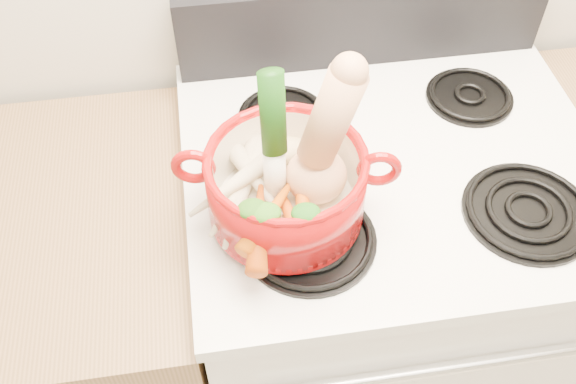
{
  "coord_description": "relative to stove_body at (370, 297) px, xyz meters",
  "views": [
    {
      "loc": [
        -0.32,
        0.63,
        1.81
      ],
      "look_at": [
        -0.22,
        1.28,
        1.04
      ],
      "focal_mm": 40.0,
      "sensor_mm": 36.0,
      "label": 1
    }
  ],
  "objects": [
    {
      "name": "stove_body",
      "position": [
        0.0,
        0.0,
        0.0
      ],
      "size": [
        0.76,
        0.65,
        0.92
      ],
      "primitive_type": "cube",
      "color": "white",
      "rests_on": "floor"
    },
    {
      "name": "cooktop",
      "position": [
        0.0,
        0.0,
        0.47
      ],
      "size": [
        0.78,
        0.67,
        0.03
      ],
      "primitive_type": "cube",
      "color": "silver",
      "rests_on": "stove_body"
    },
    {
      "name": "control_backsplash",
      "position": [
        0.0,
        0.3,
        0.58
      ],
      "size": [
        0.76,
        0.05,
        0.18
      ],
      "primitive_type": "cube",
      "color": "black",
      "rests_on": "cooktop"
    },
    {
      "name": "oven_handle",
      "position": [
        0.0,
        -0.34,
        0.32
      ],
      "size": [
        0.6,
        0.02,
        0.02
      ],
      "primitive_type": "cylinder",
      "rotation": [
        0.0,
        1.57,
        0.0
      ],
      "color": "silver",
      "rests_on": "stove_body"
    },
    {
      "name": "burner_front_left",
      "position": [
        -0.19,
        -0.16,
        0.5
      ],
      "size": [
        0.22,
        0.22,
        0.02
      ],
      "primitive_type": "cylinder",
      "color": "black",
      "rests_on": "cooktop"
    },
    {
      "name": "burner_front_right",
      "position": [
        0.19,
        -0.16,
        0.5
      ],
      "size": [
        0.22,
        0.22,
        0.02
      ],
      "primitive_type": "cylinder",
      "color": "black",
      "rests_on": "cooktop"
    },
    {
      "name": "burner_back_left",
      "position": [
        -0.19,
        0.14,
        0.5
      ],
      "size": [
        0.17,
        0.17,
        0.02
      ],
      "primitive_type": "cylinder",
      "color": "black",
      "rests_on": "cooktop"
    },
    {
      "name": "burner_back_right",
      "position": [
        0.19,
        0.14,
        0.5
      ],
      "size": [
        0.17,
        0.17,
        0.02
      ],
      "primitive_type": "cylinder",
      "color": "black",
      "rests_on": "cooktop"
    },
    {
      "name": "dutch_oven",
      "position": [
        -0.22,
        -0.1,
        0.57
      ],
      "size": [
        0.3,
        0.3,
        0.13
      ],
      "primitive_type": "cylinder",
      "rotation": [
        0.0,
        0.0,
        -0.17
      ],
      "color": "#940909",
      "rests_on": "burner_front_left"
    },
    {
      "name": "pot_handle_left",
      "position": [
        -0.36,
        -0.08,
        0.61
      ],
      "size": [
        0.07,
        0.03,
        0.07
      ],
      "primitive_type": "torus",
      "rotation": [
        1.57,
        0.0,
        -0.17
      ],
      "color": "#940909",
      "rests_on": "dutch_oven"
    },
    {
      "name": "pot_handle_right",
      "position": [
        -0.08,
        -0.13,
        0.61
      ],
      "size": [
        0.07,
        0.03,
        0.07
      ],
      "primitive_type": "torus",
      "rotation": [
        1.57,
        0.0,
        -0.17
      ],
      "color": "#940909",
      "rests_on": "dutch_oven"
    },
    {
      "name": "squash",
      "position": [
        -0.17,
        -0.1,
        0.66
      ],
      "size": [
        0.18,
        0.12,
        0.27
      ],
      "primitive_type": null,
      "rotation": [
        0.0,
        0.26,
        -0.07
      ],
      "color": "tan",
      "rests_on": "dutch_oven"
    },
    {
      "name": "leek",
      "position": [
        -0.24,
        -0.09,
        0.66
      ],
      "size": [
        0.05,
        0.08,
        0.26
      ],
      "primitive_type": "cylinder",
      "rotation": [
        -0.13,
        0.0,
        0.1
      ],
      "color": "white",
      "rests_on": "dutch_oven"
    },
    {
      "name": "ginger",
      "position": [
        -0.21,
        -0.01,
        0.55
      ],
      "size": [
        0.09,
        0.07,
        0.04
      ],
      "primitive_type": "ellipsoid",
      "rotation": [
        0.0,
        0.0,
        0.25
      ],
      "color": "#D7B684",
      "rests_on": "dutch_oven"
    },
    {
      "name": "parsnip_0",
      "position": [
        -0.29,
        -0.08,
        0.56
      ],
      "size": [
        0.13,
        0.23,
        0.06
      ],
      "primitive_type": "cone",
      "rotation": [
        1.66,
        0.0,
        -0.37
      ],
      "color": "beige",
      "rests_on": "dutch_oven"
    },
    {
      "name": "parsnip_1",
      "position": [
        -0.29,
        -0.08,
        0.56
      ],
      "size": [
        0.15,
        0.19,
        0.06
      ],
      "primitive_type": "cone",
      "rotation": [
        1.66,
        0.0,
        -0.61
      ],
      "color": "beige",
      "rests_on": "dutch_oven"
    },
    {
      "name": "parsnip_2",
      "position": [
        -0.27,
        -0.06,
        0.57
      ],
      "size": [
        0.11,
        0.19,
        0.06
      ],
      "primitive_type": "cone",
      "rotation": [
        1.66,
        0.0,
        0.42
      ],
      "color": "beige",
      "rests_on": "dutch_oven"
    },
    {
      "name": "parsnip_3",
      "position": [
        -0.31,
        -0.09,
        0.58
      ],
      "size": [
        0.16,
        0.12,
        0.05
      ],
      "primitive_type": "cone",
      "rotation": [
        1.66,
        0.0,
        -1.05
      ],
      "color": "beige",
      "rests_on": "dutch_oven"
    },
    {
      "name": "carrot_0",
      "position": [
        -0.22,
        -0.15,
        0.55
      ],
      "size": [
        0.06,
        0.16,
        0.04
      ],
      "primitive_type": "cone",
      "rotation": [
        1.66,
        0.0,
        0.21
      ],
      "color": "#D9480A",
      "rests_on": "dutch_oven"
    },
    {
      "name": "carrot_1",
      "position": [
        -0.27,
        -0.18,
        0.56
      ],
      "size": [
        0.06,
        0.17,
        0.05
      ],
      "primitive_type": "cone",
      "rotation": [
        1.66,
        0.0,
        -0.17
      ],
      "color": "#BF5009",
      "rests_on": "dutch_oven"
    },
    {
      "name": "carrot_2",
      "position": [
        -0.2,
        -0.13,
        0.57
      ],
      "size": [
        0.05,
        0.18,
        0.05
      ],
      "primitive_type": "cone",
      "rotation": [
        1.66,
        0.0,
        -0.09
      ],
      "color": "#BA5709",
      "rests_on": "dutch_oven"
    },
    {
      "name": "carrot_3",
      "position": [
        -0.26,
        -0.16,
        0.57
      ],
      "size": [
        0.12,
        0.14,
        0.05
      ],
      "primitive_type": "cone",
      "rotation": [
        1.66,
        0.0,
        -0.65
      ],
      "color": "#CD5F0A",
      "rests_on": "dutch_oven"
    }
  ]
}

